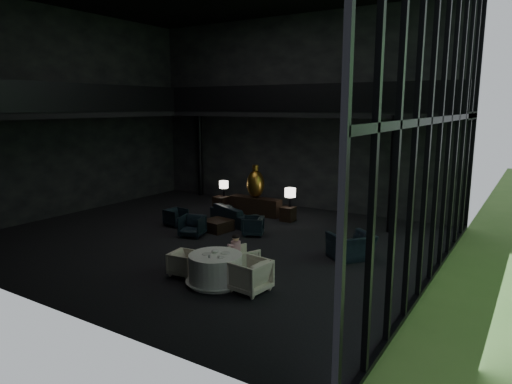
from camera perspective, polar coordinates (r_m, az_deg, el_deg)
The scene contains 34 objects.
floor at distance 15.20m, azimuth -5.86°, elevation -5.81°, with size 14.00×12.00×0.02m, color black.
wall_back at distance 19.64m, azimuth 4.94°, elevation 9.78°, with size 14.00×0.04×8.00m, color black.
wall_front at distance 10.57m, azimuth -27.04°, elevation 7.88°, with size 14.00×0.04×8.00m, color black.
wall_left at distance 19.71m, azimuth -22.52°, elevation 9.02°, with size 0.04×12.00×8.00m, color black.
curtain_wall at distance 11.62m, azimuth 22.11°, elevation 8.41°, with size 0.20×12.00×8.00m, color black, non-canonical shape.
mezzanine_left at distance 18.91m, azimuth -20.75°, elevation 9.10°, with size 2.00×12.00×0.25m, color black.
mezzanine_back at distance 18.29m, azimuth 6.29°, elevation 9.69°, with size 12.00×2.00×0.25m, color black.
railing_left at distance 18.12m, azimuth -18.93°, elevation 11.07°, with size 0.06×12.00×1.00m, color black.
railing_back at distance 17.40m, azimuth 4.85°, elevation 11.64°, with size 12.00×0.06×1.00m, color black.
column_nw at distance 22.28m, azimuth -7.03°, elevation 4.69°, with size 0.24×0.24×4.00m, color black.
column_ne at distance 16.16m, azimuth 16.73°, elevation 2.05°, with size 0.24×0.24×4.00m, color black.
console at distance 18.31m, azimuth -0.09°, elevation -1.76°, with size 2.21×0.50×0.70m, color black.
bronze_urn at distance 18.15m, azimuth -0.06°, elevation 1.05°, with size 0.70×0.70×1.31m.
side_table_left at distance 19.10m, azimuth -4.38°, elevation -1.44°, with size 0.54×0.54×0.59m, color black.
table_lamp_left at distance 19.11m, azimuth -4.05°, elevation 0.86°, with size 0.38×0.38×0.63m.
side_table_right at distance 17.37m, azimuth 4.01°, elevation -2.76°, with size 0.49×0.49×0.54m, color black.
table_lamp_right at distance 17.34m, azimuth 4.29°, elevation -0.17°, with size 0.42×0.42×0.70m.
sofa at distance 17.03m, azimuth -2.70°, elevation -2.34°, with size 2.38×0.70×0.93m, color black.
lounge_armchair_west at distance 16.90m, azimuth -9.97°, elevation -3.14°, with size 0.60×0.56×0.62m, color #132837.
lounge_armchair_east at distance 15.42m, azimuth -0.39°, elevation -4.28°, with size 0.62×0.58×0.64m, color black.
lounge_armchair_south at distance 15.43m, azimuth -7.98°, elevation -4.12°, with size 0.75×0.70×0.77m, color black.
window_armchair at distance 13.30m, azimuth 11.82°, elevation -6.00°, with size 1.23×0.80×1.07m, color black.
coffee_table at distance 16.04m, azimuth -4.88°, elevation -4.18°, with size 0.88×0.88×0.39m, color black.
dining_table at distance 11.39m, azimuth -5.08°, elevation -9.80°, with size 1.48×1.48×0.75m.
dining_chair_north at distance 12.09m, azimuth -1.74°, elevation -8.40°, with size 0.68×0.64×0.70m, color beige.
dining_chair_east at distance 10.86m, azimuth -0.79°, elevation -9.99°, with size 0.91×0.85×0.94m, color #C0AF88.
dining_chair_west at distance 12.05m, azimuth -8.93°, elevation -8.83°, with size 0.59×0.55×0.61m, color beige.
child at distance 12.05m, azimuth -2.54°, elevation -6.60°, with size 0.26×0.26×0.55m.
plate_a at distance 11.28m, azimuth -6.20°, elevation -7.70°, with size 0.23×0.23×0.01m, color white.
plate_b at distance 11.32m, azimuth -3.86°, elevation -7.60°, with size 0.23×0.23×0.02m, color white.
saucer at distance 11.01m, azimuth -4.38°, elevation -8.15°, with size 0.17×0.17×0.01m, color white.
coffee_cup at distance 10.96m, azimuth -4.65°, elevation -8.05°, with size 0.08×0.08×0.06m, color white.
cereal_bowl at distance 11.36m, azimuth -5.15°, elevation -7.36°, with size 0.18×0.18×0.09m, color white.
cream_pot at distance 11.02m, azimuth -5.88°, elevation -8.01°, with size 0.05×0.05×0.06m, color #99999E.
Camera 1 is at (9.07, -11.42, 4.31)m, focal length 32.00 mm.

